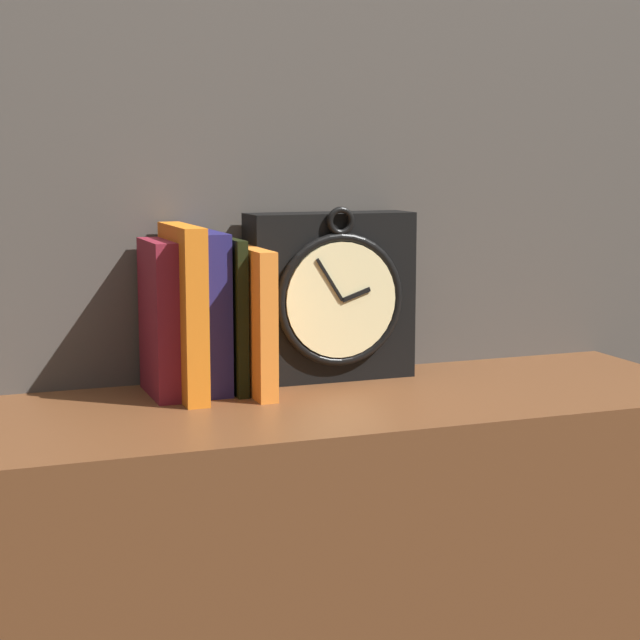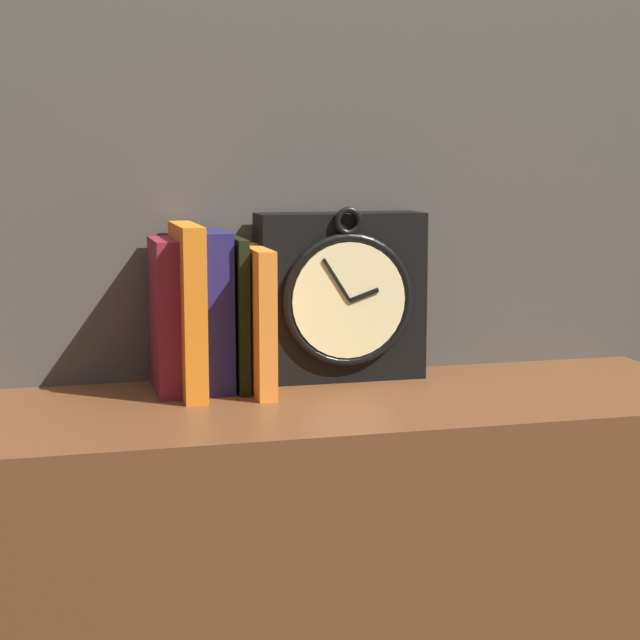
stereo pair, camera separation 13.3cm
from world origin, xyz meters
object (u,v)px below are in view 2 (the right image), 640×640
(book_slot0_maroon, at_px, (164,316))
(book_slot4_orange, at_px, (256,319))
(clock, at_px, (341,297))
(book_slot3_black, at_px, (237,313))
(book_slot2_navy, at_px, (214,311))
(book_slot1_orange, at_px, (188,310))

(book_slot0_maroon, height_order, book_slot4_orange, book_slot0_maroon)
(clock, xyz_separation_m, book_slot3_black, (-0.15, -0.02, -0.01))
(book_slot2_navy, bearing_deg, book_slot4_orange, -24.17)
(book_slot0_maroon, relative_size, book_slot1_orange, 0.91)
(book_slot2_navy, height_order, book_slot4_orange, book_slot2_navy)
(book_slot0_maroon, height_order, book_slot3_black, same)
(clock, height_order, book_slot0_maroon, clock)
(book_slot3_black, relative_size, book_slot4_orange, 1.06)
(book_slot1_orange, bearing_deg, clock, 9.67)
(book_slot1_orange, height_order, book_slot4_orange, book_slot1_orange)
(book_slot4_orange, bearing_deg, book_slot2_navy, 155.83)
(book_slot1_orange, relative_size, book_slot2_navy, 1.05)
(clock, relative_size, book_slot4_orange, 1.27)
(book_slot1_orange, height_order, book_slot2_navy, book_slot1_orange)
(book_slot2_navy, bearing_deg, book_slot0_maroon, -176.31)
(book_slot0_maroon, xyz_separation_m, book_slot1_orange, (0.03, -0.02, 0.01))
(clock, relative_size, book_slot0_maroon, 1.20)
(clock, distance_m, book_slot3_black, 0.15)
(clock, bearing_deg, book_slot1_orange, -170.33)
(book_slot0_maroon, bearing_deg, book_slot1_orange, -29.63)
(book_slot0_maroon, relative_size, book_slot2_navy, 0.96)
(book_slot1_orange, relative_size, book_slot3_black, 1.09)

